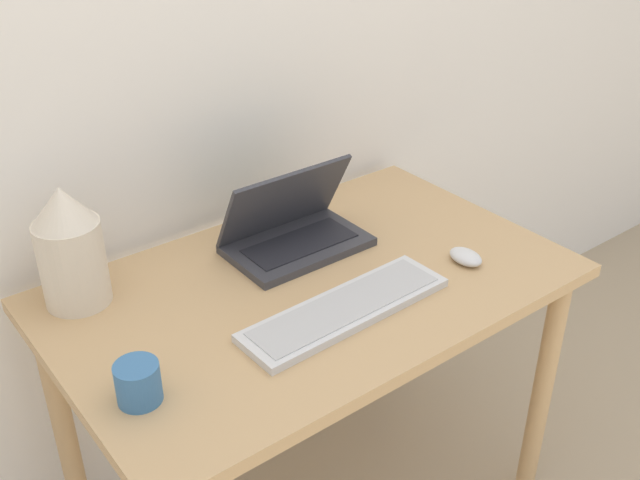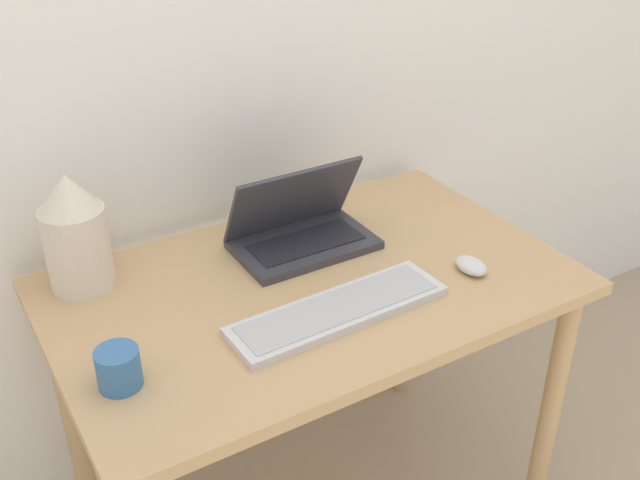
{
  "view_description": "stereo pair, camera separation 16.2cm",
  "coord_description": "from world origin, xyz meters",
  "px_view_note": "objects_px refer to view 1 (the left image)",
  "views": [
    {
      "loc": [
        -0.84,
        -0.76,
        1.67
      ],
      "look_at": [
        0.02,
        0.35,
        0.86
      ],
      "focal_mm": 42.0,
      "sensor_mm": 36.0,
      "label": 1
    },
    {
      "loc": [
        -0.71,
        -0.85,
        1.67
      ],
      "look_at": [
        0.02,
        0.35,
        0.86
      ],
      "focal_mm": 42.0,
      "sensor_mm": 36.0,
      "label": 2
    }
  ],
  "objects_px": {
    "laptop": "(293,230)",
    "mouse": "(466,257)",
    "keyboard": "(346,309)",
    "vase": "(70,247)",
    "mug": "(138,383)"
  },
  "relations": [
    {
      "from": "keyboard",
      "to": "vase",
      "type": "height_order",
      "value": "vase"
    },
    {
      "from": "mouse",
      "to": "mug",
      "type": "relative_size",
      "value": 1.06
    },
    {
      "from": "laptop",
      "to": "vase",
      "type": "height_order",
      "value": "vase"
    },
    {
      "from": "vase",
      "to": "mug",
      "type": "height_order",
      "value": "vase"
    },
    {
      "from": "vase",
      "to": "laptop",
      "type": "bearing_deg",
      "value": -10.48
    },
    {
      "from": "vase",
      "to": "mouse",
      "type": "bearing_deg",
      "value": -27.29
    },
    {
      "from": "keyboard",
      "to": "mouse",
      "type": "xyz_separation_m",
      "value": [
        0.35,
        -0.01,
        0.01
      ]
    },
    {
      "from": "keyboard",
      "to": "mouse",
      "type": "distance_m",
      "value": 0.35
    },
    {
      "from": "mug",
      "to": "mouse",
      "type": "bearing_deg",
      "value": -2.29
    },
    {
      "from": "laptop",
      "to": "mug",
      "type": "xyz_separation_m",
      "value": [
        -0.53,
        -0.27,
        -0.01
      ]
    },
    {
      "from": "laptop",
      "to": "mug",
      "type": "height_order",
      "value": "laptop"
    },
    {
      "from": "mug",
      "to": "keyboard",
      "type": "bearing_deg",
      "value": -2.23
    },
    {
      "from": "laptop",
      "to": "mouse",
      "type": "height_order",
      "value": "laptop"
    },
    {
      "from": "keyboard",
      "to": "vase",
      "type": "xyz_separation_m",
      "value": [
        -0.42,
        0.38,
        0.12
      ]
    },
    {
      "from": "laptop",
      "to": "vase",
      "type": "relative_size",
      "value": 1.21
    }
  ]
}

